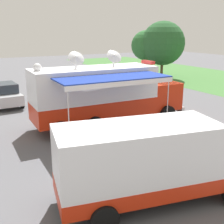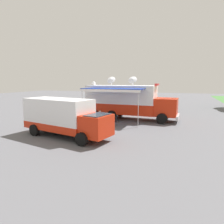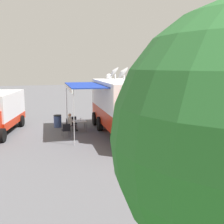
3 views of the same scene
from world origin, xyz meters
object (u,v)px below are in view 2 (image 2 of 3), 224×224
object	(u,v)px
command_truck	(128,101)
support_truck	(64,117)
car_behind_truck	(156,104)
folding_chair_at_table	(100,119)
trash_bin	(82,119)
folding_table	(104,116)
folding_chair_spare_by_truck	(115,120)
car_far_corner	(112,102)
water_bottle	(105,114)
folding_chair_beside_table	(95,117)
seated_responder	(101,117)

from	to	relation	value
command_truck	support_truck	xyz separation A→B (m)	(7.95, -2.54, -0.56)
command_truck	car_behind_truck	world-z (taller)	command_truck
folding_chair_at_table	trash_bin	distance (m)	1.65
folding_table	car_behind_truck	size ratio (longest dim) A/B	0.19
folding_chair_spare_by_truck	support_truck	distance (m)	5.01
folding_chair_at_table	folding_chair_spare_by_truck	distance (m)	1.64
trash_bin	car_behind_truck	size ratio (longest dim) A/B	0.21
support_truck	car_far_corner	world-z (taller)	support_truck
water_bottle	folding_chair_beside_table	size ratio (longest dim) A/B	0.26
seated_responder	car_behind_truck	distance (m)	10.81
folding_table	folding_chair_spare_by_truck	distance (m)	1.86
folding_chair_at_table	folding_chair_beside_table	bearing A→B (deg)	-121.17
folding_chair_spare_by_truck	trash_bin	distance (m)	3.15
command_truck	water_bottle	distance (m)	3.13
folding_chair_at_table	folding_chair_spare_by_truck	size ratio (longest dim) A/B	1.00
command_truck	car_behind_truck	distance (m)	7.38
command_truck	water_bottle	world-z (taller)	command_truck
support_truck	folding_chair_at_table	bearing A→B (deg)	170.50
folding_chair_at_table	car_behind_truck	bearing A→B (deg)	160.15
folding_table	support_truck	distance (m)	5.57
folding_table	seated_responder	world-z (taller)	seated_responder
folding_chair_beside_table	water_bottle	bearing A→B (deg)	113.28
folding_chair_spare_by_truck	folding_chair_beside_table	bearing A→B (deg)	-108.14
seated_responder	trash_bin	world-z (taller)	seated_responder
folding_chair_at_table	folding_chair_spare_by_truck	xyz separation A→B (m)	(0.33, 1.61, 0.00)
folding_table	car_far_corner	distance (m)	10.62
folding_chair_at_table	folding_chair_beside_table	xyz separation A→B (m)	(-0.43, -0.71, 0.00)
folding_table	folding_chair_beside_table	world-z (taller)	folding_chair_beside_table
folding_table	trash_bin	bearing A→B (deg)	-49.56
support_truck	car_behind_truck	world-z (taller)	support_truck
folding_chair_beside_table	seated_responder	world-z (taller)	seated_responder
seated_responder	water_bottle	bearing A→B (deg)	162.05
water_bottle	folding_chair_beside_table	world-z (taller)	water_bottle
folding_chair_beside_table	trash_bin	world-z (taller)	trash_bin
command_truck	folding_chair_spare_by_truck	size ratio (longest dim) A/B	11.00
seated_responder	trash_bin	bearing A→B (deg)	-62.14
water_bottle	seated_responder	distance (m)	0.69
folding_table	car_far_corner	xyz separation A→B (m)	(-10.20, -2.94, 0.21)
command_truck	folding_chair_at_table	size ratio (longest dim) A/B	11.00
trash_bin	car_far_corner	bearing A→B (deg)	-173.75
car_behind_truck	support_truck	bearing A→B (deg)	-16.75
trash_bin	water_bottle	bearing A→B (deg)	129.75
folding_chair_beside_table	trash_bin	distance (m)	1.34
folding_table	seated_responder	bearing A→B (deg)	-12.34
water_bottle	trash_bin	distance (m)	2.30
folding_chair_spare_by_truck	car_behind_truck	size ratio (longest dim) A/B	0.20
water_bottle	folding_chair_at_table	size ratio (longest dim) A/B	0.26
seated_responder	support_truck	distance (m)	4.95
folding_chair_beside_table	folding_chair_spare_by_truck	world-z (taller)	same
water_bottle	trash_bin	xyz separation A→B (m)	(1.45, -1.74, -0.38)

